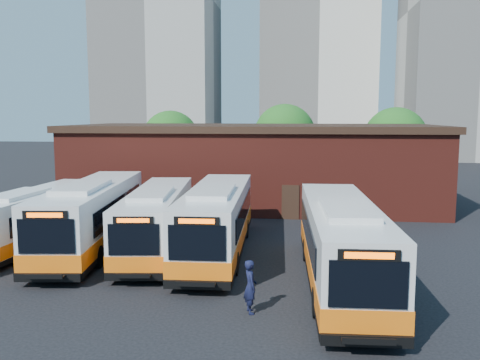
# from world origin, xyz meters

# --- Properties ---
(ground) EXTENTS (220.00, 220.00, 0.00)m
(ground) POSITION_xyz_m (0.00, 0.00, 0.00)
(ground) COLOR black
(bus_farwest) EXTENTS (2.94, 11.87, 3.21)m
(bus_farwest) POSITION_xyz_m (-10.87, 5.11, 1.46)
(bus_farwest) COLOR silver
(bus_farwest) RESTS_ON ground
(bus_west) EXTENTS (4.26, 13.76, 3.70)m
(bus_west) POSITION_xyz_m (-7.50, 5.10, 1.68)
(bus_west) COLOR silver
(bus_west) RESTS_ON ground
(bus_midwest) EXTENTS (3.93, 12.58, 3.38)m
(bus_midwest) POSITION_xyz_m (-3.94, 5.16, 1.53)
(bus_midwest) COLOR silver
(bus_midwest) RESTS_ON ground
(bus_mideast) EXTENTS (3.21, 13.40, 3.62)m
(bus_mideast) POSITION_xyz_m (-0.64, 4.84, 1.65)
(bus_mideast) COLOR silver
(bus_mideast) RESTS_ON ground
(bus_east) EXTENTS (3.30, 13.59, 3.67)m
(bus_east) POSITION_xyz_m (5.36, 0.55, 1.67)
(bus_east) COLOR silver
(bus_east) RESTS_ON ground
(transit_worker) EXTENTS (0.69, 0.84, 1.98)m
(transit_worker) POSITION_xyz_m (1.84, -2.99, 0.99)
(transit_worker) COLOR black
(transit_worker) RESTS_ON ground
(depot_building) EXTENTS (28.60, 12.60, 6.40)m
(depot_building) POSITION_xyz_m (0.00, 20.00, 3.26)
(depot_building) COLOR maroon
(depot_building) RESTS_ON ground
(tree_west) EXTENTS (6.00, 6.00, 7.65)m
(tree_west) POSITION_xyz_m (-10.00, 32.00, 4.64)
(tree_west) COLOR #382314
(tree_west) RESTS_ON ground
(tree_mid) EXTENTS (6.56, 6.56, 8.36)m
(tree_mid) POSITION_xyz_m (2.00, 34.00, 5.08)
(tree_mid) COLOR #382314
(tree_mid) RESTS_ON ground
(tree_east) EXTENTS (6.24, 6.24, 7.96)m
(tree_east) POSITION_xyz_m (13.00, 31.00, 4.83)
(tree_east) COLOR #382314
(tree_east) RESTS_ON ground
(tower_left) EXTENTS (20.00, 18.00, 56.20)m
(tower_left) POSITION_xyz_m (-22.00, 72.00, 27.84)
(tower_left) COLOR #A8A59B
(tower_left) RESTS_ON ground
(tower_right) EXTENTS (18.00, 18.00, 49.20)m
(tower_right) POSITION_xyz_m (30.00, 68.00, 24.34)
(tower_right) COLOR #A8A59B
(tower_right) RESTS_ON ground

